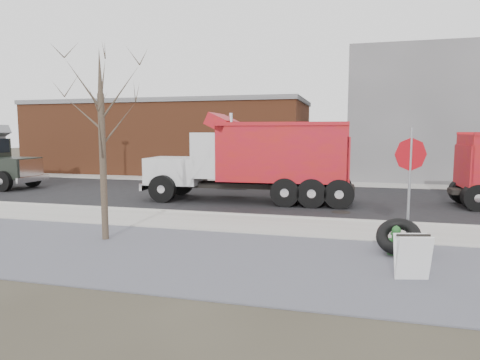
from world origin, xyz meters
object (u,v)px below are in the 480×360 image
(stop_sign, at_px, (410,168))
(dump_truck_red_b, at_px, (256,158))
(sandwich_board, at_px, (412,257))
(fire_hydrant, at_px, (396,242))
(truck_tire, at_px, (398,236))

(stop_sign, bearing_deg, dump_truck_red_b, 132.02)
(stop_sign, distance_m, dump_truck_red_b, 8.36)
(sandwich_board, bearing_deg, fire_hydrant, 80.90)
(truck_tire, height_order, dump_truck_red_b, dump_truck_red_b)
(truck_tire, height_order, sandwich_board, sandwich_board)
(truck_tire, bearing_deg, sandwich_board, -87.34)
(fire_hydrant, bearing_deg, stop_sign, 57.45)
(fire_hydrant, xyz_separation_m, truck_tire, (0.06, 0.04, 0.13))
(truck_tire, distance_m, stop_sign, 1.73)
(stop_sign, distance_m, sandwich_board, 2.89)
(truck_tire, xyz_separation_m, stop_sign, (0.26, 0.56, 1.62))
(stop_sign, bearing_deg, truck_tire, -112.98)
(fire_hydrant, xyz_separation_m, stop_sign, (0.32, 0.60, 1.75))
(stop_sign, xyz_separation_m, sandwich_board, (-0.18, -2.41, -1.59))
(sandwich_board, distance_m, dump_truck_red_b, 10.33)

